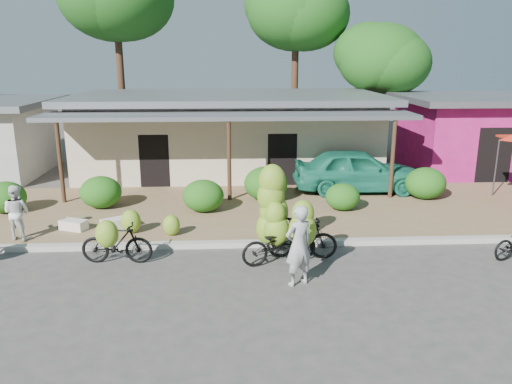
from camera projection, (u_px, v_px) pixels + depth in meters
The scene contains 24 objects.
ground at pixel (230, 279), 11.33m from camera, with size 100.00×100.00×0.00m, color #403E3B.
sidewalk at pixel (230, 211), 16.13m from camera, with size 60.00×6.00×0.12m, color #8B684A.
curb at pixel (230, 244), 13.23m from camera, with size 60.00×0.25×0.15m, color #A8A399.
shop_main at pixel (229, 133), 21.40m from camera, with size 13.00×8.50×3.35m.
shop_pink at pixel (467, 132), 21.99m from camera, with size 6.00×6.00×3.25m.
tree_center_right at pixel (292, 9), 25.59m from camera, with size 5.20×5.08×9.18m.
tree_near_right at pixel (377, 57), 24.48m from camera, with size 4.45×4.27×6.53m.
hedge_0 at pixel (5, 197), 15.65m from camera, with size 1.27×1.15×0.99m, color #1A5814.
hedge_1 at pixel (101, 192), 16.15m from camera, with size 1.33×1.20×1.04m, color #1A5814.
hedge_2 at pixel (203, 196), 15.76m from camera, with size 1.31×1.18×1.02m, color #1A5814.
hedge_3 at pixel (266, 184), 16.97m from camera, with size 1.49×1.34×1.16m, color #1A5814.
hedge_4 at pixel (343, 197), 15.93m from camera, with size 1.11×1.00×0.86m, color #1A5814.
hedge_5 at pixel (426, 183), 17.18m from camera, with size 1.40×1.26×1.09m, color #1A5814.
bike_left at pixel (115, 242), 11.97m from camera, with size 1.76×1.17×1.32m.
bike_center at pixel (275, 224), 12.22m from camera, with size 2.01×1.43×2.36m.
bike_right at pixel (302, 234), 12.13m from camera, with size 1.81×1.29×1.69m.
loose_banana_a at pixel (131, 221), 13.86m from camera, with size 0.54×0.46×0.68m, color olive.
loose_banana_b at pixel (171, 225), 13.68m from camera, with size 0.47×0.40×0.59m, color olive.
loose_banana_c at pixel (305, 223), 13.85m from camera, with size 0.48×0.41×0.60m, color olive.
sack_near at pixel (117, 224), 14.26m from camera, with size 0.85×0.40×0.30m, color beige.
sack_far at pixel (74, 225), 14.19m from camera, with size 0.75×0.38×0.28m, color beige.
vendor at pixel (298, 246), 10.84m from camera, with size 0.67×0.44×1.83m, color #9A9A9A.
bystander at pixel (17, 212), 13.32m from camera, with size 0.73×0.57×1.50m, color silver.
teal_van at pixel (357, 170), 18.06m from camera, with size 1.84×4.57×1.56m, color #197157.
Camera 1 is at (0.05, -10.42, 4.90)m, focal length 35.00 mm.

